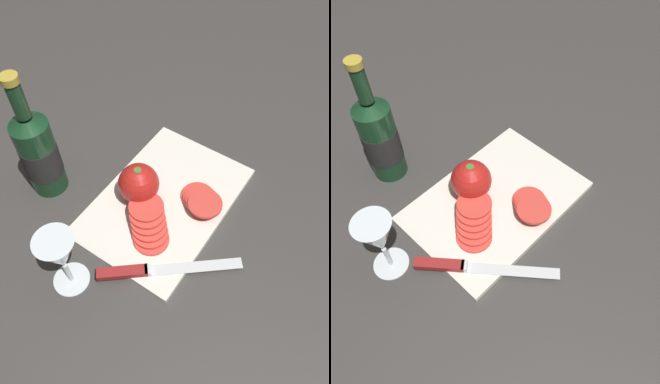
# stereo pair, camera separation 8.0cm
# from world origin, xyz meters

# --- Properties ---
(ground_plane) EXTENTS (3.00, 3.00, 0.00)m
(ground_plane) POSITION_xyz_m (0.00, 0.00, 0.00)
(ground_plane) COLOR #383533
(cutting_board) EXTENTS (0.38, 0.26, 0.01)m
(cutting_board) POSITION_xyz_m (0.06, 0.04, 0.01)
(cutting_board) COLOR silver
(cutting_board) RESTS_ON ground_plane
(wine_bottle) EXTENTS (0.08, 0.08, 0.30)m
(wine_bottle) POSITION_xyz_m (-0.05, 0.29, 0.11)
(wine_bottle) COLOR #14381E
(wine_bottle) RESTS_ON ground_plane
(wine_glass) EXTENTS (0.07, 0.07, 0.16)m
(wine_glass) POSITION_xyz_m (-0.20, 0.09, 0.10)
(wine_glass) COLOR silver
(wine_glass) RESTS_ON ground_plane
(whole_tomato) EXTENTS (0.09, 0.09, 0.09)m
(whole_tomato) POSITION_xyz_m (0.03, 0.09, 0.06)
(whole_tomato) COLOR red
(whole_tomato) RESTS_ON cutting_board
(knife) EXTENTS (0.20, 0.23, 0.01)m
(knife) POSITION_xyz_m (-0.11, -0.02, 0.02)
(knife) COLOR silver
(knife) RESTS_ON cutting_board
(tomato_slice_stack_near) EXTENTS (0.10, 0.10, 0.03)m
(tomato_slice_stack_near) POSITION_xyz_m (0.09, -0.03, 0.03)
(tomato_slice_stack_near) COLOR #D63D33
(tomato_slice_stack_near) RESTS_ON cutting_board
(tomato_slice_stack_far) EXTENTS (0.12, 0.12, 0.04)m
(tomato_slice_stack_far) POSITION_xyz_m (-0.02, 0.03, 0.03)
(tomato_slice_stack_far) COLOR #D63D33
(tomato_slice_stack_far) RESTS_ON cutting_board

